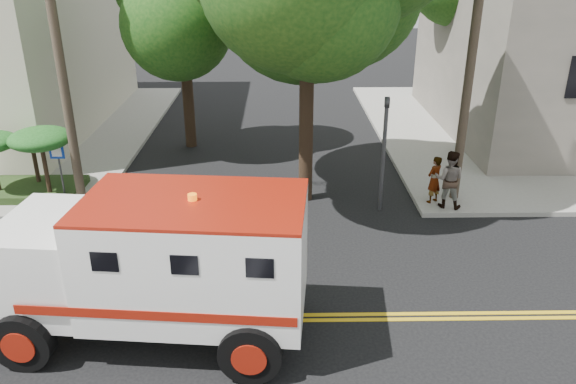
{
  "coord_description": "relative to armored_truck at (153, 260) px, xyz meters",
  "views": [
    {
      "loc": [
        0.65,
        -10.31,
        7.51
      ],
      "look_at": [
        0.88,
        3.36,
        1.6
      ],
      "focal_mm": 35.0,
      "sensor_mm": 36.0,
      "label": 1
    }
  ],
  "objects": [
    {
      "name": "ground",
      "position": [
        1.89,
        0.48,
        -1.79
      ],
      "size": [
        100.0,
        100.0,
        0.0
      ],
      "primitive_type": "plane",
      "color": "black",
      "rests_on": "ground"
    },
    {
      "name": "sidewalk_ne",
      "position": [
        15.39,
        13.98,
        -1.71
      ],
      "size": [
        17.0,
        17.0,
        0.15
      ],
      "primitive_type": "cube",
      "color": "gray",
      "rests_on": "ground"
    },
    {
      "name": "utility_pole_left",
      "position": [
        -3.71,
        6.48,
        2.71
      ],
      "size": [
        0.28,
        0.28,
        9.0
      ],
      "primitive_type": "cylinder",
      "color": "#382D23",
      "rests_on": "ground"
    },
    {
      "name": "utility_pole_right",
      "position": [
        8.19,
        6.68,
        2.71
      ],
      "size": [
        0.28,
        0.28,
        9.0
      ],
      "primitive_type": "cylinder",
      "color": "#382D23",
      "rests_on": "ground"
    },
    {
      "name": "tree_left",
      "position": [
        -0.79,
        12.27,
        3.94
      ],
      "size": [
        4.48,
        4.2,
        7.7
      ],
      "color": "black",
      "rests_on": "ground"
    },
    {
      "name": "traffic_signal",
      "position": [
        5.69,
        6.08,
        0.44
      ],
      "size": [
        0.15,
        0.18,
        3.6
      ],
      "color": "#3F3F42",
      "rests_on": "ground"
    },
    {
      "name": "accessibility_sign",
      "position": [
        -4.31,
        6.66,
        -0.42
      ],
      "size": [
        0.45,
        0.1,
        2.02
      ],
      "color": "#3F3F42",
      "rests_on": "ground"
    },
    {
      "name": "palm_planter",
      "position": [
        -5.54,
        7.11,
        -0.14
      ],
      "size": [
        3.52,
        2.63,
        2.36
      ],
      "color": "#1E3314",
      "rests_on": "sidewalk_nw"
    },
    {
      "name": "armored_truck",
      "position": [
        0.0,
        0.0,
        0.0
      ],
      "size": [
        7.12,
        3.33,
        3.14
      ],
      "rotation": [
        0.0,
        0.0,
        -0.09
      ],
      "color": "white",
      "rests_on": "ground"
    },
    {
      "name": "pedestrian_a",
      "position": [
        7.39,
        6.33,
        -0.88
      ],
      "size": [
        0.66,
        0.62,
        1.52
      ],
      "primitive_type": "imported",
      "rotation": [
        0.0,
        0.0,
        3.76
      ],
      "color": "gray",
      "rests_on": "sidewalk_ne"
    },
    {
      "name": "pedestrian_b",
      "position": [
        7.74,
        5.98,
        -0.73
      ],
      "size": [
        1.08,
        0.97,
        1.83
      ],
      "primitive_type": "imported",
      "rotation": [
        0.0,
        0.0,
        2.77
      ],
      "color": "gray",
      "rests_on": "sidewalk_ne"
    }
  ]
}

